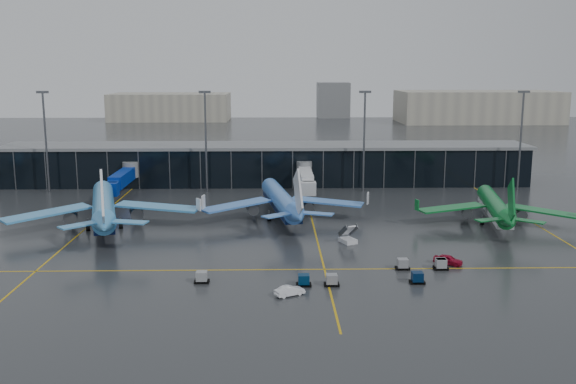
{
  "coord_description": "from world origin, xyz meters",
  "views": [
    {
      "loc": [
        2.13,
        -111.26,
        31.06
      ],
      "look_at": [
        5.0,
        18.0,
        6.0
      ],
      "focal_mm": 40.0,
      "sensor_mm": 36.0,
      "label": 1
    }
  ],
  "objects_px": {
    "airliner_klm_near": "(281,189)",
    "mobile_airstair": "(348,239)",
    "airliner_arkefly": "(103,193)",
    "airliner_aer_lingus": "(495,195)",
    "service_van_red": "(448,260)",
    "baggage_carts": "(365,273)",
    "service_van_white": "(290,291)"
  },
  "relations": [
    {
      "from": "airliner_arkefly",
      "to": "airliner_klm_near",
      "type": "relative_size",
      "value": 1.1
    },
    {
      "from": "airliner_klm_near",
      "to": "mobile_airstair",
      "type": "xyz_separation_m",
      "value": [
        11.92,
        -19.55,
        -5.56
      ]
    },
    {
      "from": "airliner_klm_near",
      "to": "service_van_red",
      "type": "relative_size",
      "value": 8.91
    },
    {
      "from": "service_van_white",
      "to": "baggage_carts",
      "type": "bearing_deg",
      "value": -85.25
    },
    {
      "from": "airliner_aer_lingus",
      "to": "service_van_white",
      "type": "relative_size",
      "value": 8.75
    },
    {
      "from": "airliner_arkefly",
      "to": "airliner_klm_near",
      "type": "xyz_separation_m",
      "value": [
        35.12,
        6.88,
        -0.6
      ]
    },
    {
      "from": "baggage_carts",
      "to": "airliner_klm_near",
      "type": "bearing_deg",
      "value": 107.28
    },
    {
      "from": "airliner_klm_near",
      "to": "service_van_red",
      "type": "height_order",
      "value": "airliner_klm_near"
    },
    {
      "from": "baggage_carts",
      "to": "airliner_arkefly",
      "type": "bearing_deg",
      "value": 145.66
    },
    {
      "from": "airliner_aer_lingus",
      "to": "mobile_airstair",
      "type": "xyz_separation_m",
      "value": [
        -31.41,
        -14.23,
        -4.98
      ]
    },
    {
      "from": "airliner_arkefly",
      "to": "mobile_airstair",
      "type": "relative_size",
      "value": 11.8
    },
    {
      "from": "mobile_airstair",
      "to": "service_van_red",
      "type": "distance_m",
      "value": 19.82
    },
    {
      "from": "airliner_arkefly",
      "to": "airliner_aer_lingus",
      "type": "xyz_separation_m",
      "value": [
        78.44,
        1.56,
        -1.18
      ]
    },
    {
      "from": "service_van_white",
      "to": "airliner_klm_near",
      "type": "bearing_deg",
      "value": -27.61
    },
    {
      "from": "airliner_aer_lingus",
      "to": "service_van_white",
      "type": "distance_m",
      "value": 59.63
    },
    {
      "from": "baggage_carts",
      "to": "service_van_red",
      "type": "bearing_deg",
      "value": 23.57
    },
    {
      "from": "airliner_arkefly",
      "to": "airliner_klm_near",
      "type": "height_order",
      "value": "airliner_arkefly"
    },
    {
      "from": "airliner_arkefly",
      "to": "baggage_carts",
      "type": "xyz_separation_m",
      "value": [
        47.31,
        -32.32,
        -6.18
      ]
    },
    {
      "from": "service_van_red",
      "to": "airliner_klm_near",
      "type": "bearing_deg",
      "value": 71.75
    },
    {
      "from": "baggage_carts",
      "to": "service_van_white",
      "type": "distance_m",
      "value": 13.73
    },
    {
      "from": "airliner_klm_near",
      "to": "airliner_aer_lingus",
      "type": "relative_size",
      "value": 1.1
    },
    {
      "from": "airliner_arkefly",
      "to": "airliner_aer_lingus",
      "type": "relative_size",
      "value": 1.21
    },
    {
      "from": "service_van_red",
      "to": "service_van_white",
      "type": "height_order",
      "value": "service_van_red"
    },
    {
      "from": "airliner_aer_lingus",
      "to": "mobile_airstair",
      "type": "bearing_deg",
      "value": -145.43
    },
    {
      "from": "airliner_aer_lingus",
      "to": "mobile_airstair",
      "type": "height_order",
      "value": "airliner_aer_lingus"
    },
    {
      "from": "airliner_arkefly",
      "to": "airliner_aer_lingus",
      "type": "height_order",
      "value": "airliner_arkefly"
    },
    {
      "from": "baggage_carts",
      "to": "service_van_red",
      "type": "relative_size",
      "value": 8.45
    },
    {
      "from": "airliner_arkefly",
      "to": "airliner_aer_lingus",
      "type": "bearing_deg",
      "value": -13.78
    },
    {
      "from": "airliner_klm_near",
      "to": "mobile_airstair",
      "type": "height_order",
      "value": "airliner_klm_near"
    },
    {
      "from": "mobile_airstair",
      "to": "service_van_red",
      "type": "relative_size",
      "value": 0.83
    },
    {
      "from": "airliner_klm_near",
      "to": "service_van_white",
      "type": "xyz_separation_m",
      "value": [
        0.71,
        -46.73,
        -5.63
      ]
    },
    {
      "from": "airliner_klm_near",
      "to": "airliner_aer_lingus",
      "type": "bearing_deg",
      "value": -16.02
    }
  ]
}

